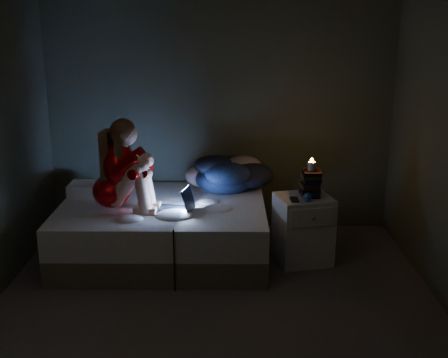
{
  "coord_description": "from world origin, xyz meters",
  "views": [
    {
      "loc": [
        0.09,
        -3.9,
        2.22
      ],
      "look_at": [
        0.05,
        1.0,
        0.8
      ],
      "focal_mm": 44.86,
      "sensor_mm": 36.0,
      "label": 1
    }
  ],
  "objects_px": {
    "laptop": "(173,198)",
    "candle": "(312,166)",
    "nightstand": "(303,229)",
    "woman": "(110,165)",
    "bed": "(164,230)",
    "phone": "(292,199)"
  },
  "relations": [
    {
      "from": "laptop",
      "to": "candle",
      "type": "bearing_deg",
      "value": 17.96
    },
    {
      "from": "nightstand",
      "to": "candle",
      "type": "relative_size",
      "value": 8.0
    },
    {
      "from": "laptop",
      "to": "woman",
      "type": "bearing_deg",
      "value": -170.11
    },
    {
      "from": "bed",
      "to": "candle",
      "type": "xyz_separation_m",
      "value": [
        1.38,
        -0.09,
        0.66
      ]
    },
    {
      "from": "woman",
      "to": "bed",
      "type": "bearing_deg",
      "value": 28.31
    },
    {
      "from": "nightstand",
      "to": "phone",
      "type": "distance_m",
      "value": 0.36
    },
    {
      "from": "woman",
      "to": "nightstand",
      "type": "relative_size",
      "value": 1.33
    },
    {
      "from": "woman",
      "to": "nightstand",
      "type": "xyz_separation_m",
      "value": [
        1.76,
        0.06,
        -0.63
      ]
    },
    {
      "from": "laptop",
      "to": "phone",
      "type": "height_order",
      "value": "laptop"
    },
    {
      "from": "laptop",
      "to": "phone",
      "type": "distance_m",
      "value": 1.07
    },
    {
      "from": "nightstand",
      "to": "candle",
      "type": "distance_m",
      "value": 0.61
    },
    {
      "from": "bed",
      "to": "phone",
      "type": "relative_size",
      "value": 13.72
    },
    {
      "from": "bed",
      "to": "phone",
      "type": "height_order",
      "value": "phone"
    },
    {
      "from": "woman",
      "to": "candle",
      "type": "relative_size",
      "value": 10.62
    },
    {
      "from": "laptop",
      "to": "nightstand",
      "type": "distance_m",
      "value": 1.24
    },
    {
      "from": "laptop",
      "to": "candle",
      "type": "distance_m",
      "value": 1.29
    },
    {
      "from": "candle",
      "to": "phone",
      "type": "bearing_deg",
      "value": -150.51
    },
    {
      "from": "woman",
      "to": "laptop",
      "type": "bearing_deg",
      "value": 3.47
    },
    {
      "from": "nightstand",
      "to": "candle",
      "type": "height_order",
      "value": "candle"
    },
    {
      "from": "woman",
      "to": "candle",
      "type": "distance_m",
      "value": 1.82
    },
    {
      "from": "nightstand",
      "to": "woman",
      "type": "bearing_deg",
      "value": 168.03
    },
    {
      "from": "laptop",
      "to": "bed",
      "type": "bearing_deg",
      "value": 133.61
    }
  ]
}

